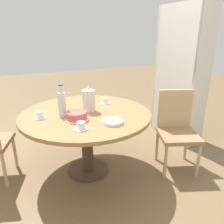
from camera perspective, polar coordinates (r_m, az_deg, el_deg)
name	(u,v)px	position (r m, az deg, el deg)	size (l,w,h in m)	color
ground_plane	(88,170)	(2.63, -6.20, -14.88)	(14.00, 14.00, 0.00)	brown
dining_table	(86,122)	(2.34, -6.74, -2.68)	(1.35, 1.35, 0.71)	#473828
chair_a	(177,129)	(2.59, 16.59, -4.20)	(0.55, 0.55, 0.89)	tan
bookshelf	(178,77)	(3.27, 16.97, 8.73)	(0.81, 0.28, 1.86)	silver
coffee_pot	(89,100)	(2.30, -6.10, 3.14)	(0.14, 0.14, 0.27)	silver
water_bottle	(62,104)	(2.18, -12.94, 2.11)	(0.08, 0.08, 0.32)	silver
cake_main	(77,116)	(2.10, -9.24, -1.05)	(0.23, 0.23, 0.08)	white
cup_a	(81,126)	(1.90, -8.10, -3.70)	(0.13, 0.13, 0.07)	silver
cup_b	(40,116)	(2.23, -18.27, -0.90)	(0.13, 0.13, 0.07)	silver
cup_c	(105,101)	(2.57, -1.82, 2.86)	(0.13, 0.13, 0.07)	silver
plate_stack	(113,122)	(2.01, 0.17, -2.56)	(0.19, 0.19, 0.03)	white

